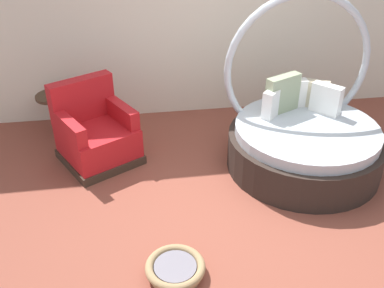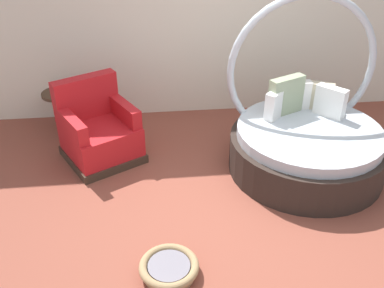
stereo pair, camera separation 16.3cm
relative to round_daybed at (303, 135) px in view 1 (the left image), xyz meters
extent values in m
cube|color=brown|center=(-0.95, -0.75, -0.39)|extent=(8.00, 8.00, 0.02)
cube|color=silver|center=(-0.95, 1.60, 1.09)|extent=(8.00, 0.12, 2.93)
cylinder|color=#2D231E|center=(0.00, -0.08, -0.17)|extent=(1.73, 1.73, 0.42)
cylinder|color=#B2BCC6|center=(0.00, -0.08, 0.10)|extent=(1.60, 1.60, 0.12)
torus|color=#B2BCC6|center=(0.00, 0.40, 0.66)|extent=(1.73, 0.08, 1.73)
cube|color=white|center=(0.31, 0.20, 0.34)|extent=(0.32, 0.34, 0.35)
cube|color=#BCB293|center=(0.24, 0.38, 0.32)|extent=(0.34, 0.26, 0.32)
cube|color=white|center=(-0.02, 0.42, 0.33)|extent=(0.34, 0.13, 0.33)
cube|color=#93A37F|center=(-0.18, 0.31, 0.38)|extent=(0.45, 0.30, 0.44)
cube|color=white|center=(-0.31, 0.23, 0.32)|extent=(0.31, 0.31, 0.32)
cube|color=#38281E|center=(-2.33, 0.41, -0.33)|extent=(1.08, 1.08, 0.10)
cube|color=red|center=(-2.33, 0.41, -0.11)|extent=(1.03, 1.03, 0.34)
cube|color=red|center=(-2.48, 0.68, 0.31)|extent=(0.74, 0.51, 0.50)
cube|color=red|center=(-2.61, 0.25, 0.17)|extent=(0.44, 0.66, 0.22)
cube|color=red|center=(-2.05, 0.56, 0.17)|extent=(0.44, 0.66, 0.22)
cylinder|color=#9E7F56|center=(-1.65, -1.49, -0.35)|extent=(0.44, 0.44, 0.06)
torus|color=#9E7F56|center=(-1.65, -1.49, -0.28)|extent=(0.51, 0.51, 0.07)
cylinder|color=slate|center=(-1.65, -1.49, -0.29)|extent=(0.36, 0.36, 0.05)
cylinder|color=#473323|center=(-2.90, 1.22, -0.14)|extent=(0.08, 0.08, 0.48)
cylinder|color=#473323|center=(-2.90, 1.22, 0.12)|extent=(0.44, 0.44, 0.04)
camera|label=1|loc=(-1.89, -4.04, 2.49)|focal=40.56mm
camera|label=2|loc=(-1.73, -4.06, 2.49)|focal=40.56mm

